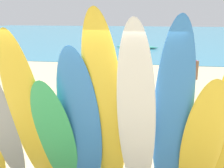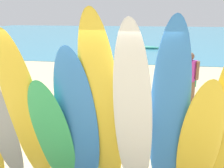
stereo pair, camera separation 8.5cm
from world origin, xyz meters
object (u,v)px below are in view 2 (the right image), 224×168
surfboard_yellow_9 (198,148)px  distant_boat (139,47)px  surfboard_blue_8 (168,124)px  beachgoer_by_water (132,56)px  beachgoer_midbeach (189,76)px  surfboard_green_4 (54,138)px  surfboard_rack (91,142)px  surfboard_blue_5 (78,127)px  surfboard_yellow_6 (102,115)px  surfboard_yellow_3 (27,118)px  surfboard_white_7 (133,124)px  beachgoer_near_rack (132,59)px

surfboard_yellow_9 → distant_boat: 16.96m
surfboard_blue_8 → beachgoer_by_water: 8.28m
surfboard_blue_8 → beachgoer_midbeach: size_ratio=1.77×
beachgoer_midbeach → distant_boat: size_ratio=0.49×
surfboard_green_4 → beachgoer_midbeach: (2.36, 4.42, -0.04)m
surfboard_rack → beachgoer_by_water: 7.47m
surfboard_blue_5 → surfboard_rack: bearing=90.7°
surfboard_rack → beachgoer_midbeach: (1.97, 3.82, 0.30)m
surfboard_blue_8 → distant_boat: 17.00m
surfboard_blue_5 → surfboard_yellow_6: surfboard_yellow_6 is taller
beachgoer_midbeach → distant_boat: 12.59m
surfboard_blue_5 → beachgoer_by_water: 8.09m
beachgoer_midbeach → surfboard_yellow_3: bearing=96.2°
surfboard_blue_5 → beachgoer_midbeach: bearing=68.2°
beachgoer_by_water → surfboard_white_7: bearing=-64.2°
surfboard_rack → beachgoer_by_water: (-0.05, 7.46, 0.24)m
surfboard_white_7 → surfboard_yellow_9: size_ratio=1.31×
surfboard_blue_5 → surfboard_yellow_6: 0.41m
surfboard_blue_8 → surfboard_green_4: bearing=177.0°
surfboard_yellow_6 → beachgoer_by_water: surfboard_yellow_6 is taller
surfboard_rack → surfboard_yellow_6: 1.06m
beachgoer_by_water → beachgoer_near_rack: beachgoer_near_rack is taller
surfboard_blue_8 → beachgoer_by_water: surfboard_blue_8 is taller
surfboard_yellow_3 → surfboard_blue_5: size_ratio=1.11×
beachgoer_by_water → distant_boat: 8.75m
beachgoer_by_water → beachgoer_midbeach: (2.02, -3.65, 0.06)m
surfboard_yellow_6 → surfboard_white_7: (0.42, -0.10, -0.05)m
surfboard_blue_8 → surfboard_white_7: bearing=-173.3°
surfboard_blue_8 → beachgoer_midbeach: surfboard_blue_8 is taller
surfboard_yellow_6 → distant_boat: surfboard_yellow_6 is taller
surfboard_yellow_3 → distant_boat: size_ratio=0.82×
beachgoer_midbeach → beachgoer_near_rack: bearing=-17.5°
surfboard_blue_5 → distant_boat: 16.83m
beachgoer_midbeach → surfboard_yellow_9: bearing=122.1°
surfboard_yellow_3 → beachgoer_by_water: surfboard_yellow_3 is taller
surfboard_rack → surfboard_yellow_6: bearing=-63.1°
surfboard_rack → surfboard_blue_5: (-0.02, -0.62, 0.55)m
surfboard_blue_5 → surfboard_blue_8: surfboard_blue_8 is taller
surfboard_green_4 → surfboard_yellow_3: bearing=-163.5°
surfboard_yellow_6 → surfboard_blue_8: size_ratio=1.01×
beachgoer_near_rack → surfboard_yellow_9: bearing=-142.1°
surfboard_blue_5 → surfboard_yellow_6: bearing=-2.9°
surfboard_white_7 → surfboard_blue_8: 0.44m
surfboard_blue_8 → distant_boat: (-1.45, 16.89, -1.23)m
surfboard_rack → distant_boat: size_ratio=1.33×
surfboard_yellow_6 → beachgoer_near_rack: size_ratio=1.90×
surfboard_rack → surfboard_blue_8: bearing=-31.0°
surfboard_yellow_6 → beachgoer_by_water: size_ratio=1.92×
distant_boat → surfboard_blue_5: bearing=-89.1°
surfboard_white_7 → beachgoer_midbeach: (1.22, 4.57, -0.41)m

